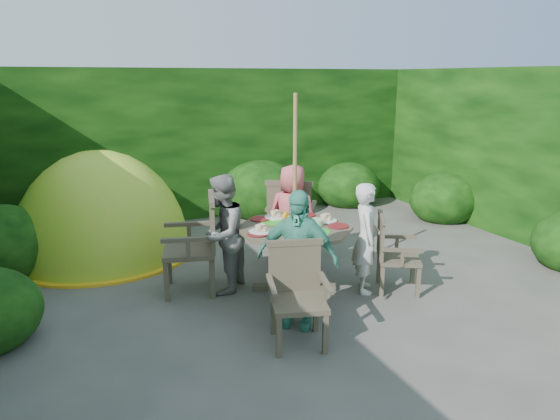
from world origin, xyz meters
name	(u,v)px	position (x,y,z in m)	size (l,w,h in m)	color
ground	(319,292)	(0.00, 0.00, 0.00)	(60.00, 60.00, 0.00)	#4D4B45
hedge_enclosure	(273,165)	(0.00, 1.33, 1.25)	(9.00, 9.00, 2.50)	black
patio_table	(295,237)	(-0.24, 0.16, 0.64)	(1.71, 1.71, 0.91)	#3F3729
parasol_pole	(295,197)	(-0.24, 0.16, 1.10)	(0.04, 0.04, 2.20)	olive
garden_chair_right	(392,252)	(0.77, -0.27, 0.45)	(0.64, 0.66, 0.85)	#3F3729
garden_chair_left	(197,243)	(-1.24, 0.60, 0.57)	(0.70, 0.76, 1.06)	#3F3729
garden_chair_back	(291,217)	(0.17, 1.16, 0.55)	(0.82, 0.80, 1.04)	#3F3729
garden_chair_front	(297,292)	(-0.69, -0.85, 0.47)	(0.64, 0.60, 0.89)	#3F3729
child_right	(366,238)	(0.49, -0.16, 0.62)	(0.46, 0.30, 1.25)	silver
child_left	(222,234)	(-0.98, 0.48, 0.67)	(0.65, 0.51, 1.34)	gray
child_back	(292,216)	(0.07, 0.89, 0.66)	(0.64, 0.42, 1.31)	#CE555E
child_front	(297,259)	(-0.56, -0.58, 0.68)	(0.80, 0.33, 1.36)	#48A88C
dome_tent	(104,253)	(-2.12, 2.35, 0.00)	(2.98, 2.98, 2.85)	#A0DC2A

